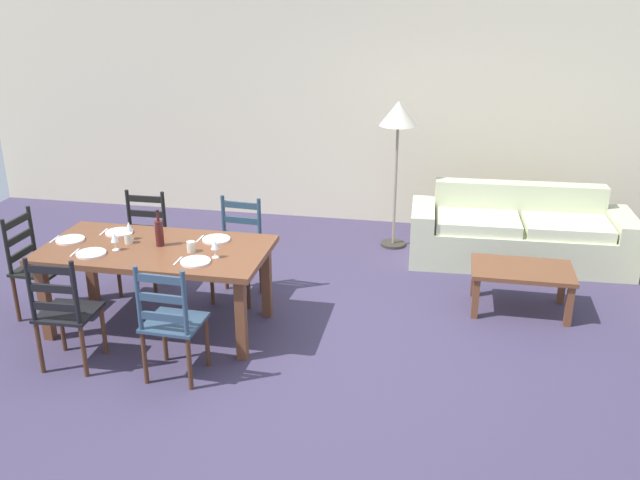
{
  "coord_description": "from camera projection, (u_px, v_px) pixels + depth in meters",
  "views": [
    {
      "loc": [
        1.17,
        -4.88,
        2.89
      ],
      "look_at": [
        0.11,
        0.53,
        0.75
      ],
      "focal_mm": 38.53,
      "sensor_mm": 36.0,
      "label": 1
    }
  ],
  "objects": [
    {
      "name": "dining_table",
      "position": [
        156.0,
        257.0,
        5.79
      ],
      "size": [
        1.9,
        0.96,
        0.75
      ],
      "color": "brown",
      "rests_on": "ground_plane"
    },
    {
      "name": "ground_plane",
      "position": [
        294.0,
        346.0,
        5.73
      ],
      "size": [
        9.6,
        9.6,
        0.02
      ],
      "primitive_type": "cube",
      "color": "#3F3652"
    },
    {
      "name": "dinner_plate_near_left",
      "position": [
        91.0,
        253.0,
        5.61
      ],
      "size": [
        0.24,
        0.24,
        0.02
      ],
      "primitive_type": "cylinder",
      "color": "white",
      "rests_on": "dining_table"
    },
    {
      "name": "wine_glass_near_left",
      "position": [
        114.0,
        238.0,
        5.66
      ],
      "size": [
        0.06,
        0.06,
        0.16
      ],
      "color": "white",
      "rests_on": "dining_table"
    },
    {
      "name": "wall_far",
      "position": [
        355.0,
        111.0,
        8.25
      ],
      "size": [
        9.6,
        0.16,
        2.7
      ],
      "primitive_type": "cube",
      "color": "beige",
      "rests_on": "ground_plane"
    },
    {
      "name": "dinner_plate_head_west",
      "position": [
        70.0,
        240.0,
        5.89
      ],
      "size": [
        0.24,
        0.24,
        0.02
      ],
      "primitive_type": "cylinder",
      "color": "white",
      "rests_on": "dining_table"
    },
    {
      "name": "couch",
      "position": [
        519.0,
        235.0,
        7.32
      ],
      "size": [
        2.31,
        0.89,
        0.8
      ],
      "color": "beige",
      "rests_on": "ground_plane"
    },
    {
      "name": "fork_far_right",
      "position": [
        200.0,
        239.0,
        5.93
      ],
      "size": [
        0.02,
        0.17,
        0.01
      ],
      "primitive_type": "cube",
      "rotation": [
        0.0,
        0.0,
        -0.02
      ],
      "color": "silver",
      "rests_on": "dining_table"
    },
    {
      "name": "dining_chair_far_right",
      "position": [
        238.0,
        250.0,
        6.43
      ],
      "size": [
        0.45,
        0.43,
        0.96
      ],
      "color": "#2B4457",
      "rests_on": "ground_plane"
    },
    {
      "name": "fork_near_left",
      "position": [
        74.0,
        253.0,
        5.63
      ],
      "size": [
        0.03,
        0.17,
        0.01
      ],
      "primitive_type": "cube",
      "rotation": [
        0.0,
        0.0,
        0.1
      ],
      "color": "silver",
      "rests_on": "dining_table"
    },
    {
      "name": "fork_head_west",
      "position": [
        54.0,
        239.0,
        5.92
      ],
      "size": [
        0.03,
        0.17,
        0.01
      ],
      "primitive_type": "cube",
      "rotation": [
        0.0,
        0.0,
        0.08
      ],
      "color": "silver",
      "rests_on": "dining_table"
    },
    {
      "name": "dinner_plate_near_right",
      "position": [
        196.0,
        262.0,
        5.45
      ],
      "size": [
        0.24,
        0.24,
        0.02
      ],
      "primitive_type": "cylinder",
      "color": "white",
      "rests_on": "dining_table"
    },
    {
      "name": "coffee_cup_primary",
      "position": [
        191.0,
        247.0,
        5.65
      ],
      "size": [
        0.07,
        0.07,
        0.09
      ],
      "primitive_type": "cylinder",
      "color": "beige",
      "rests_on": "dining_table"
    },
    {
      "name": "coffee_cup_secondary",
      "position": [
        128.0,
        238.0,
        5.83
      ],
      "size": [
        0.07,
        0.07,
        0.09
      ],
      "primitive_type": "cylinder",
      "color": "beige",
      "rests_on": "dining_table"
    },
    {
      "name": "standing_lamp",
      "position": [
        398.0,
        123.0,
        7.33
      ],
      "size": [
        0.4,
        0.4,
        1.64
      ],
      "color": "#332D28",
      "rests_on": "ground_plane"
    },
    {
      "name": "dining_chair_far_left",
      "position": [
        144.0,
        242.0,
        6.61
      ],
      "size": [
        0.43,
        0.41,
        0.96
      ],
      "color": "black",
      "rests_on": "ground_plane"
    },
    {
      "name": "fork_near_right",
      "position": [
        178.0,
        261.0,
        5.47
      ],
      "size": [
        0.02,
        0.17,
        0.01
      ],
      "primitive_type": "cube",
      "rotation": [
        0.0,
        0.0,
        0.0
      ],
      "color": "silver",
      "rests_on": "dining_table"
    },
    {
      "name": "wine_glass_near_right",
      "position": [
        215.0,
        245.0,
        5.51
      ],
      "size": [
        0.06,
        0.06,
        0.16
      ],
      "color": "white",
      "rests_on": "dining_table"
    },
    {
      "name": "dining_chair_head_west",
      "position": [
        35.0,
        265.0,
        6.09
      ],
      "size": [
        0.41,
        0.43,
        0.96
      ],
      "color": "black",
      "rests_on": "ground_plane"
    },
    {
      "name": "coffee_table",
      "position": [
        522.0,
        275.0,
        6.2
      ],
      "size": [
        0.9,
        0.56,
        0.42
      ],
      "color": "brown",
      "rests_on": "ground_plane"
    },
    {
      "name": "wine_glass_far_left",
      "position": [
        129.0,
        227.0,
        5.89
      ],
      "size": [
        0.06,
        0.06,
        0.16
      ],
      "color": "white",
      "rests_on": "dining_table"
    },
    {
      "name": "dining_chair_near_right",
      "position": [
        171.0,
        322.0,
        5.09
      ],
      "size": [
        0.44,
        0.42,
        0.96
      ],
      "color": "#30475E",
      "rests_on": "ground_plane"
    },
    {
      "name": "dining_chair_near_left",
      "position": [
        65.0,
        312.0,
        5.24
      ],
      "size": [
        0.44,
        0.42,
        0.96
      ],
      "color": "black",
      "rests_on": "ground_plane"
    },
    {
      "name": "dinner_plate_far_right",
      "position": [
        216.0,
        239.0,
        5.9
      ],
      "size": [
        0.24,
        0.24,
        0.02
      ],
      "primitive_type": "cylinder",
      "color": "white",
      "rests_on": "dining_table"
    },
    {
      "name": "wine_bottle",
      "position": [
        159.0,
        232.0,
        5.75
      ],
      "size": [
        0.07,
        0.07,
        0.32
      ],
      "color": "#471919",
      "rests_on": "dining_table"
    },
    {
      "name": "fork_far_left",
      "position": [
        104.0,
        232.0,
        6.09
      ],
      "size": [
        0.03,
        0.17,
        0.01
      ],
      "primitive_type": "cube",
      "rotation": [
        0.0,
        0.0,
        0.09
      ],
      "color": "silver",
      "rests_on": "dining_table"
    },
    {
      "name": "dinner_plate_far_left",
      "position": [
        119.0,
        232.0,
        6.06
      ],
      "size": [
        0.24,
        0.24,
        0.02
      ],
      "primitive_type": "cylinder",
      "color": "white",
      "rests_on": "dining_table"
    }
  ]
}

